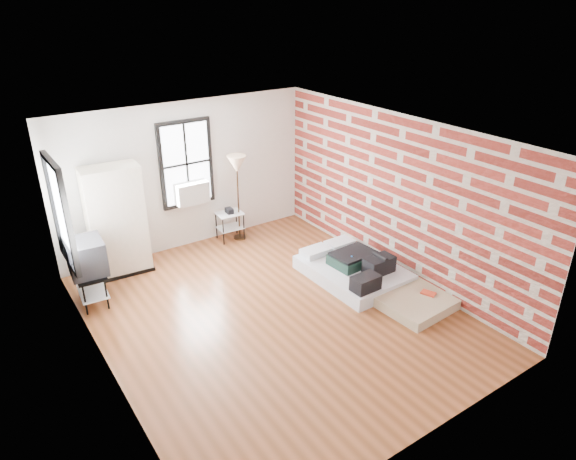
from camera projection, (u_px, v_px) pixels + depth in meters
ground at (274, 313)px, 8.00m from camera, size 6.00×6.00×0.00m
room_shell at (272, 200)px, 7.65m from camera, size 5.02×6.02×2.80m
mattress_main at (354, 270)px, 8.92m from camera, size 1.34×1.80×0.57m
mattress_bare at (381, 280)px, 8.64m from camera, size 1.23×2.17×0.45m
wardrobe at (116, 221)px, 8.80m from camera, size 1.03×0.64×1.95m
side_table at (230, 218)px, 10.21m from camera, size 0.53×0.44×0.67m
floor_lamp at (237, 168)px, 9.80m from camera, size 0.37×0.37×1.73m
tv_stand at (87, 259)px, 7.97m from camera, size 0.60×0.81×1.09m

